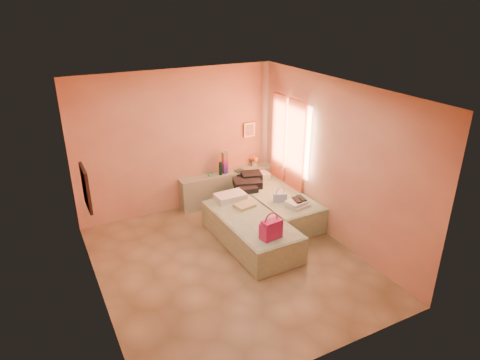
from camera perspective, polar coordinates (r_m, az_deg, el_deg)
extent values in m
plane|color=tan|center=(7.07, -1.34, -11.06)|extent=(4.50, 4.50, 0.00)
cube|color=#E9AD7C|center=(8.33, -8.29, 4.97)|extent=(4.00, 0.02, 2.80)
cube|color=#E9AD7C|center=(5.89, -19.29, -4.28)|extent=(0.02, 4.50, 2.80)
cube|color=#E9AD7C|center=(7.41, 12.58, 2.26)|extent=(0.02, 4.50, 2.80)
cube|color=silver|center=(5.95, -1.60, 11.74)|extent=(4.00, 4.50, 0.02)
cube|color=#FFCF9E|center=(8.30, 7.10, 5.69)|extent=(0.02, 1.10, 1.40)
cube|color=#ED6138|center=(8.28, 7.33, 3.06)|extent=(0.05, 0.55, 2.20)
cube|color=#ED6138|center=(8.75, 5.12, 4.28)|extent=(0.05, 0.45, 2.20)
cube|color=black|center=(6.17, -19.87, -1.01)|extent=(0.04, 0.50, 0.60)
cube|color=#B2803B|center=(8.89, 1.25, 6.72)|extent=(0.25, 0.04, 0.30)
cube|color=gray|center=(8.94, -1.68, -0.89)|extent=(2.05, 0.30, 0.65)
cube|color=#AFC7A0|center=(7.47, 1.44, -6.74)|extent=(0.95, 2.02, 0.50)
cube|color=#AFC7A0|center=(8.37, 4.71, -3.31)|extent=(0.95, 2.02, 0.50)
cylinder|color=#153B26|center=(8.64, -2.61, 1.52)|extent=(0.09, 0.09, 0.27)
cube|color=#B7165D|center=(8.70, -2.04, 2.32)|extent=(0.11, 0.11, 0.45)
cylinder|color=#559C6C|center=(8.66, -3.88, 0.70)|extent=(0.15, 0.15, 0.03)
cube|color=#254532|center=(8.85, -0.12, 1.26)|extent=(0.20, 0.16, 0.03)
cube|color=silver|center=(9.10, 1.92, 2.64)|extent=(0.23, 0.23, 0.25)
cube|color=#B7165D|center=(6.72, 4.15, -6.51)|extent=(0.36, 0.24, 0.32)
cube|color=tan|center=(7.70, 0.60, -3.41)|extent=(0.38, 0.33, 0.06)
cube|color=black|center=(8.51, 1.29, -0.22)|extent=(0.73, 0.73, 0.18)
cube|color=#4662A8|center=(7.93, 5.37, -2.29)|extent=(0.27, 0.19, 0.16)
cube|color=white|center=(7.78, 7.72, -3.18)|extent=(0.38, 0.34, 0.10)
cube|color=black|center=(7.81, 7.94, -2.56)|extent=(0.23, 0.28, 0.03)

